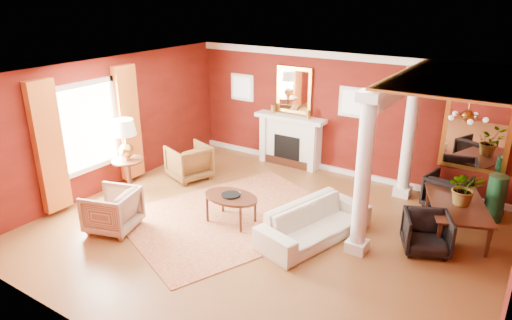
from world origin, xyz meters
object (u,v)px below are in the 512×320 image
Objects in this scene: sofa at (315,217)px; armchair_stripe at (112,208)px; coffee_table at (231,198)px; dining_table at (459,210)px; armchair_leopard at (189,160)px; side_table at (126,143)px.

armchair_stripe is (-3.31, -1.74, 0.00)m from sofa.
coffee_table is 0.65× the size of dining_table.
armchair_stripe is 2.21m from coffee_table.
sofa is at bearing 10.87° from coffee_table.
coffee_table is at bearing 97.07° from dining_table.
coffee_table is at bearing 116.96° from sofa.
armchair_leopard reaches higher than armchair_stripe.
sofa is 2.54× the size of armchair_stripe.
side_table reaches higher than sofa.
dining_table reaches higher than armchair_leopard.
side_table is at bearing -177.60° from coffee_table.
armchair_leopard is at bearing 149.66° from coffee_table.
side_table reaches higher than armchair_stripe.
dining_table is (5.42, 3.35, 0.04)m from armchair_stripe.
armchair_leopard is 0.53× the size of dining_table.
armchair_stripe is at bearing -53.10° from side_table.
dining_table is at bearing 105.00° from armchair_stripe.
sofa reaches higher than coffee_table.
armchair_leopard is at bearing 67.63° from side_table.
armchair_leopard is 2.46m from coffee_table.
sofa is 3.74m from armchair_stripe.
armchair_leopard reaches higher than coffee_table.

